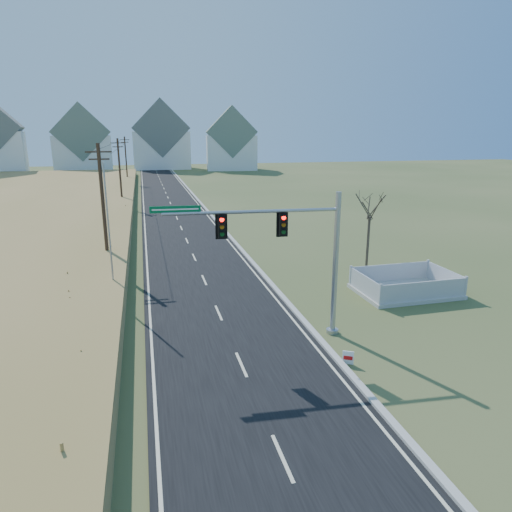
{
  "coord_description": "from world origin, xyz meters",
  "views": [
    {
      "loc": [
        -3.63,
        -19.33,
        9.69
      ],
      "look_at": [
        1.94,
        3.21,
        3.4
      ],
      "focal_mm": 32.0,
      "sensor_mm": 36.0,
      "label": 1
    }
  ],
  "objects_px": {
    "open_sign": "(348,358)",
    "traffic_signal_mast": "(298,250)",
    "fence_enclosure": "(405,289)",
    "flagpole": "(110,248)",
    "bare_tree": "(370,204)"
  },
  "relations": [
    {
      "from": "open_sign",
      "to": "traffic_signal_mast",
      "type": "bearing_deg",
      "value": 139.73
    },
    {
      "from": "traffic_signal_mast",
      "to": "open_sign",
      "type": "bearing_deg",
      "value": -65.51
    },
    {
      "from": "fence_enclosure",
      "to": "flagpole",
      "type": "relative_size",
      "value": 0.74
    },
    {
      "from": "flagpole",
      "to": "fence_enclosure",
      "type": "bearing_deg",
      "value": -9.97
    },
    {
      "from": "fence_enclosure",
      "to": "flagpole",
      "type": "bearing_deg",
      "value": 169.29
    },
    {
      "from": "fence_enclosure",
      "to": "flagpole",
      "type": "xyz_separation_m",
      "value": [
        -17.57,
        3.09,
        2.96
      ]
    },
    {
      "from": "open_sign",
      "to": "flagpole",
      "type": "xyz_separation_m",
      "value": [
        -10.2,
        10.64,
        2.92
      ]
    },
    {
      "from": "fence_enclosure",
      "to": "bare_tree",
      "type": "bearing_deg",
      "value": 91.48
    },
    {
      "from": "traffic_signal_mast",
      "to": "bare_tree",
      "type": "distance_m",
      "value": 12.39
    },
    {
      "from": "traffic_signal_mast",
      "to": "open_sign",
      "type": "distance_m",
      "value": 5.35
    },
    {
      "from": "traffic_signal_mast",
      "to": "bare_tree",
      "type": "relative_size",
      "value": 1.46
    },
    {
      "from": "flagpole",
      "to": "open_sign",
      "type": "bearing_deg",
      "value": -46.22
    },
    {
      "from": "fence_enclosure",
      "to": "open_sign",
      "type": "height_order",
      "value": "fence_enclosure"
    },
    {
      "from": "open_sign",
      "to": "bare_tree",
      "type": "relative_size",
      "value": 0.1
    },
    {
      "from": "traffic_signal_mast",
      "to": "open_sign",
      "type": "height_order",
      "value": "traffic_signal_mast"
    }
  ]
}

